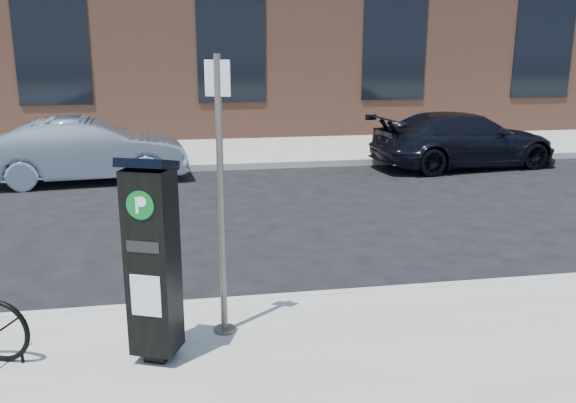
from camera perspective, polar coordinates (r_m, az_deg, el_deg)
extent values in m
plane|color=black|center=(7.20, 3.31, -9.55)|extent=(120.00, 120.00, 0.00)
cube|color=gray|center=(20.65, -5.64, 6.49)|extent=(60.00, 12.00, 0.15)
cube|color=#9E9B93|center=(7.15, 3.35, -9.06)|extent=(60.00, 0.12, 0.16)
cube|color=#9E9B93|center=(14.77, -3.81, 3.33)|extent=(60.00, 0.12, 0.16)
cube|color=brown|center=(23.47, -6.49, 17.03)|extent=(28.00, 10.00, 8.00)
cube|color=black|center=(18.70, -21.28, 13.77)|extent=(2.00, 0.06, 3.50)
cube|color=black|center=(18.44, -5.36, 14.66)|extent=(2.00, 0.06, 3.50)
cube|color=black|center=(19.50, 9.93, 14.50)|extent=(2.00, 0.06, 3.50)
cube|color=black|center=(21.70, 22.83, 13.60)|extent=(2.00, 0.06, 3.50)
cube|color=black|center=(5.84, -12.05, -13.73)|extent=(0.26, 0.26, 0.10)
cube|color=black|center=(5.49, -12.53, -5.55)|extent=(0.49, 0.47, 1.67)
cube|color=black|center=(5.26, -13.05, 3.46)|extent=(0.55, 0.52, 0.15)
cylinder|color=#07541A|center=(5.17, -13.68, -0.34)|extent=(0.23, 0.11, 0.25)
cube|color=white|center=(5.17, -13.68, -0.34)|extent=(0.08, 0.04, 0.14)
cube|color=silver|center=(5.43, -13.17, -8.59)|extent=(0.26, 0.11, 0.37)
cube|color=black|center=(5.27, -13.44, -4.16)|extent=(0.28, 0.12, 0.10)
cylinder|color=#5D5752|center=(6.26, -5.95, -11.80)|extent=(0.22, 0.22, 0.03)
cylinder|color=#5D5752|center=(5.79, -6.29, 0.12)|extent=(0.06, 0.06, 2.70)
cube|color=silver|center=(5.62, -6.61, 11.40)|extent=(0.23, 0.11, 0.32)
torus|color=black|center=(6.14, -25.38, -10.88)|extent=(0.58, 0.26, 0.60)
cylinder|color=black|center=(6.14, -23.61, -13.16)|extent=(0.03, 0.03, 0.12)
imported|color=#95AABE|center=(13.99, -18.28, 4.59)|extent=(4.36, 1.89, 1.39)
imported|color=black|center=(15.54, 16.15, 5.57)|extent=(4.81, 2.42, 1.34)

